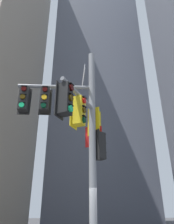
{
  "coord_description": "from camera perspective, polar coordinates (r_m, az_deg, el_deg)",
  "views": [
    {
      "loc": [
        -0.78,
        -7.51,
        1.81
      ],
      "look_at": [
        -0.19,
        0.04,
        5.3
      ],
      "focal_mm": 34.52,
      "sensor_mm": 36.0,
      "label": 1
    }
  ],
  "objects": [
    {
      "name": "signal_pole_assembly",
      "position": [
        7.87,
        -3.03,
        -2.81
      ],
      "size": [
        3.51,
        2.82,
        8.07
      ],
      "color": "gray",
      "rests_on": "ground"
    },
    {
      "name": "building_mid_block",
      "position": [
        37.88,
        2.0,
        4.01
      ],
      "size": [
        13.84,
        13.84,
        40.02
      ],
      "primitive_type": "cube",
      "color": "slate",
      "rests_on": "ground"
    }
  ]
}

